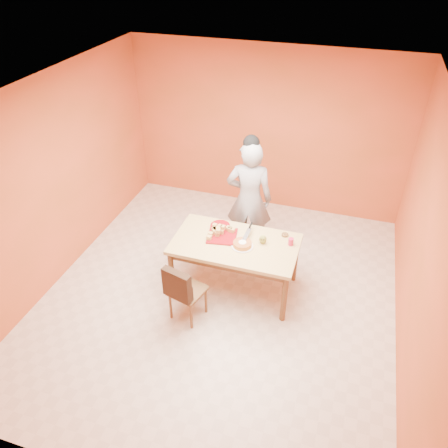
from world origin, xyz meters
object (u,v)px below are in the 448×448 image
(checker_tin, at_px, (285,235))
(red_dinner_plate, at_px, (220,226))
(dining_table, at_px, (235,248))
(magenta_glass, at_px, (291,242))
(egg_ornament, at_px, (263,239))
(person, at_px, (249,199))
(sponge_cake, at_px, (242,244))
(pastry_platter, at_px, (222,236))
(dining_chair, at_px, (187,290))

(checker_tin, bearing_deg, red_dinner_plate, -176.82)
(dining_table, relative_size, magenta_glass, 16.63)
(egg_ornament, bearing_deg, person, 111.53)
(magenta_glass, relative_size, checker_tin, 1.09)
(sponge_cake, xyz_separation_m, checker_tin, (0.47, 0.39, -0.03))
(checker_tin, bearing_deg, dining_table, -149.55)
(pastry_platter, distance_m, checker_tin, 0.82)
(egg_ornament, xyz_separation_m, checker_tin, (0.24, 0.24, -0.05))
(dining_chair, bearing_deg, person, 91.89)
(dining_chair, relative_size, egg_ornament, 7.01)
(dining_chair, bearing_deg, egg_ornament, 61.46)
(dining_chair, height_order, sponge_cake, dining_chair)
(egg_ornament, bearing_deg, red_dinner_plate, 157.61)
(red_dinner_plate, height_order, sponge_cake, sponge_cake)
(sponge_cake, height_order, checker_tin, sponge_cake)
(sponge_cake, xyz_separation_m, magenta_glass, (0.57, 0.22, 0.01))
(egg_ornament, bearing_deg, sponge_cake, -153.16)
(sponge_cake, relative_size, magenta_glass, 2.45)
(dining_chair, height_order, pastry_platter, dining_chair)
(egg_ornament, distance_m, magenta_glass, 0.35)
(sponge_cake, bearing_deg, person, 99.72)
(pastry_platter, bearing_deg, person, 79.13)
(magenta_glass, bearing_deg, red_dinner_plate, 173.03)
(person, bearing_deg, pastry_platter, 70.58)
(pastry_platter, relative_size, checker_tin, 4.19)
(pastry_platter, bearing_deg, sponge_cake, -21.85)
(pastry_platter, distance_m, magenta_glass, 0.89)
(dining_table, relative_size, pastry_platter, 4.34)
(dining_table, height_order, pastry_platter, pastry_platter)
(person, xyz_separation_m, red_dinner_plate, (-0.25, -0.57, -0.12))
(dining_table, distance_m, magenta_glass, 0.72)
(egg_ornament, bearing_deg, checker_tin, 40.55)
(dining_table, distance_m, dining_chair, 0.83)
(person, height_order, magenta_glass, person)
(dining_table, xyz_separation_m, egg_ornament, (0.34, 0.09, 0.16))
(pastry_platter, xyz_separation_m, magenta_glass, (0.88, 0.10, 0.04))
(pastry_platter, height_order, checker_tin, checker_tin)
(magenta_glass, bearing_deg, dining_table, -165.98)
(dining_chair, xyz_separation_m, pastry_platter, (0.21, 0.76, 0.33))
(red_dinner_plate, bearing_deg, person, 66.43)
(red_dinner_plate, relative_size, sponge_cake, 1.11)
(dining_chair, bearing_deg, magenta_glass, 53.28)
(dining_chair, relative_size, checker_tin, 9.70)
(egg_ornament, distance_m, checker_tin, 0.35)
(pastry_platter, bearing_deg, dining_table, -20.11)
(egg_ornament, height_order, checker_tin, egg_ornament)
(person, distance_m, egg_ornament, 0.86)
(person, distance_m, checker_tin, 0.82)
(red_dinner_plate, relative_size, magenta_glass, 2.73)
(dining_table, xyz_separation_m, pastry_platter, (-0.20, 0.07, 0.11))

